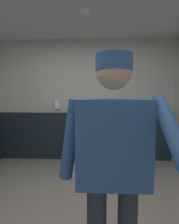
% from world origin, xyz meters
% --- Properties ---
extents(ground_plane, '(4.35, 4.53, 0.04)m').
position_xyz_m(ground_plane, '(0.00, 0.00, -0.02)').
color(ground_plane, gray).
extents(wall_back, '(4.35, 0.12, 2.56)m').
position_xyz_m(wall_back, '(0.00, 2.02, 1.28)').
color(wall_back, '#B2B2AD').
rests_on(wall_back, ground_plane).
extents(wainscot_band_back, '(3.75, 0.03, 1.03)m').
position_xyz_m(wainscot_band_back, '(0.00, 1.95, 0.51)').
color(wainscot_band_back, '#19232D').
rests_on(wainscot_band_back, ground_plane).
extents(downlight_far, '(0.14, 0.14, 0.03)m').
position_xyz_m(downlight_far, '(0.09, 0.69, 2.54)').
color(downlight_far, white).
extents(urinal_solo, '(0.40, 0.34, 1.24)m').
position_xyz_m(urinal_solo, '(-0.15, 1.80, 0.78)').
color(urinal_solo, white).
rests_on(urinal_solo, ground_plane).
extents(person, '(0.71, 0.60, 1.69)m').
position_xyz_m(person, '(0.37, -0.67, 1.01)').
color(person, '#2D3342').
rests_on(person, ground_plane).
extents(soap_dispenser, '(0.10, 0.07, 0.18)m').
position_xyz_m(soap_dispenser, '(-0.58, 1.92, 1.21)').
color(soap_dispenser, silver).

